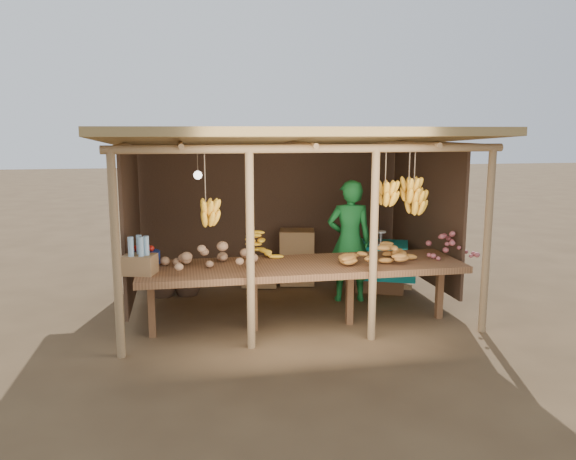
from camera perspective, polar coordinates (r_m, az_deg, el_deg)
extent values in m
plane|color=brown|center=(7.91, 0.00, -7.51)|extent=(60.00, 60.00, 0.00)
cylinder|color=#9A774F|center=(6.09, -17.06, -2.62)|extent=(0.09, 0.09, 2.20)
cylinder|color=#9A774F|center=(6.99, 19.58, -1.15)|extent=(0.09, 0.09, 2.20)
cylinder|color=#9A774F|center=(9.03, -15.04, 1.52)|extent=(0.09, 0.09, 2.20)
cylinder|color=#9A774F|center=(9.66, 10.65, 2.23)|extent=(0.09, 0.09, 2.20)
cylinder|color=#9A774F|center=(6.09, -3.85, -2.19)|extent=(0.09, 0.09, 2.20)
cylinder|color=#9A774F|center=(6.40, 8.69, -1.67)|extent=(0.09, 0.09, 2.20)
cylinder|color=#9A774F|center=(6.08, 2.66, 8.27)|extent=(4.40, 0.09, 0.09)
cylinder|color=#9A774F|center=(9.02, -1.79, 8.87)|extent=(4.40, 0.09, 0.09)
cube|color=#A7874E|center=(7.54, 0.00, 9.32)|extent=(4.70, 3.50, 0.28)
cube|color=#483121|center=(9.08, -1.74, 2.61)|extent=(4.20, 0.04, 1.98)
cube|color=#483121|center=(7.73, -15.62, 0.92)|extent=(0.04, 2.40, 1.98)
cube|color=#483121|center=(8.45, 13.74, 1.76)|extent=(0.04, 2.40, 1.98)
cube|color=brown|center=(6.81, 1.49, -3.78)|extent=(3.90, 1.05, 0.08)
cube|color=brown|center=(6.78, -13.70, -7.64)|extent=(0.08, 0.08, 0.72)
cube|color=brown|center=(6.82, -3.50, -7.27)|extent=(0.08, 0.08, 0.72)
cube|color=brown|center=(7.06, 6.27, -6.70)|extent=(0.08, 0.08, 0.72)
cube|color=brown|center=(7.49, 15.14, -6.01)|extent=(0.08, 0.08, 0.72)
cylinder|color=navy|center=(7.02, -14.54, -2.73)|extent=(0.42, 0.42, 0.15)
cube|color=olive|center=(6.52, -14.83, -3.40)|extent=(0.41, 0.36, 0.22)
imported|color=#186C2A|center=(7.92, 6.25, -1.11)|extent=(0.68, 0.49, 1.72)
cube|color=brown|center=(8.65, 9.40, -3.86)|extent=(0.88, 0.82, 0.65)
cube|color=#0D9499|center=(8.58, 9.46, -1.54)|extent=(0.98, 0.92, 0.07)
cube|color=olive|center=(8.82, 0.92, -4.08)|extent=(0.61, 0.53, 0.42)
cube|color=olive|center=(8.72, 0.92, -1.38)|extent=(0.61, 0.53, 0.42)
cube|color=olive|center=(8.72, -2.85, -4.25)|extent=(0.61, 0.53, 0.42)
ellipsoid|color=#483121|center=(8.41, -12.64, -5.06)|extent=(0.39, 0.39, 0.53)
ellipsoid|color=#483121|center=(8.40, -10.21, -4.98)|extent=(0.39, 0.39, 0.53)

